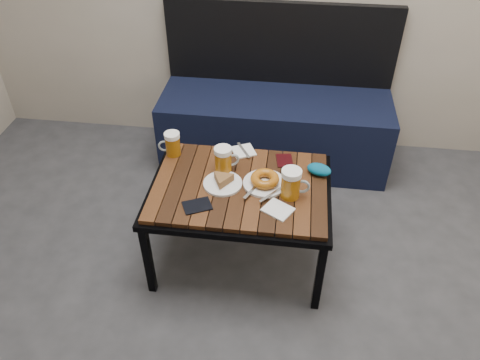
# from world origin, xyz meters

# --- Properties ---
(bench) EXTENTS (1.40, 0.50, 0.95)m
(bench) POSITION_xyz_m (-0.06, 1.76, 0.27)
(bench) COLOR black
(bench) RESTS_ON ground
(cafe_table) EXTENTS (0.84, 0.62, 0.47)m
(cafe_table) POSITION_xyz_m (-0.17, 0.88, 0.43)
(cafe_table) COLOR black
(cafe_table) RESTS_ON ground
(beer_mug_left) EXTENTS (0.12, 0.08, 0.12)m
(beer_mug_left) POSITION_xyz_m (-0.53, 1.08, 0.53)
(beer_mug_left) COLOR #99590C
(beer_mug_left) RESTS_ON cafe_table
(beer_mug_centre) EXTENTS (0.13, 0.11, 0.13)m
(beer_mug_centre) POSITION_xyz_m (-0.26, 0.98, 0.54)
(beer_mug_centre) COLOR #99590C
(beer_mug_centre) RESTS_ON cafe_table
(beer_mug_right) EXTENTS (0.13, 0.09, 0.14)m
(beer_mug_right) POSITION_xyz_m (0.07, 0.84, 0.54)
(beer_mug_right) COLOR #99590C
(beer_mug_right) RESTS_ON cafe_table
(plate_pie) EXTENTS (0.18, 0.18, 0.05)m
(plate_pie) POSITION_xyz_m (-0.25, 0.87, 0.49)
(plate_pie) COLOR white
(plate_pie) RESTS_ON cafe_table
(plate_bagel) EXTENTS (0.23, 0.24, 0.06)m
(plate_bagel) POSITION_xyz_m (-0.05, 0.90, 0.49)
(plate_bagel) COLOR white
(plate_bagel) RESTS_ON cafe_table
(napkin_left) EXTENTS (0.14, 0.14, 0.01)m
(napkin_left) POSITION_xyz_m (-0.18, 1.14, 0.48)
(napkin_left) COLOR white
(napkin_left) RESTS_ON cafe_table
(napkin_right) EXTENTS (0.15, 0.15, 0.01)m
(napkin_right) POSITION_xyz_m (0.02, 0.73, 0.48)
(napkin_right) COLOR white
(napkin_right) RESTS_ON cafe_table
(passport_navy) EXTENTS (0.15, 0.13, 0.01)m
(passport_navy) POSITION_xyz_m (-0.33, 0.71, 0.47)
(passport_navy) COLOR black
(passport_navy) RESTS_ON cafe_table
(passport_burgundy) EXTENTS (0.09, 0.12, 0.01)m
(passport_burgundy) POSITION_xyz_m (0.03, 1.09, 0.47)
(passport_burgundy) COLOR black
(passport_burgundy) RESTS_ON cafe_table
(knit_pouch) EXTENTS (0.13, 0.11, 0.05)m
(knit_pouch) POSITION_xyz_m (0.19, 1.01, 0.50)
(knit_pouch) COLOR #054A81
(knit_pouch) RESTS_ON cafe_table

